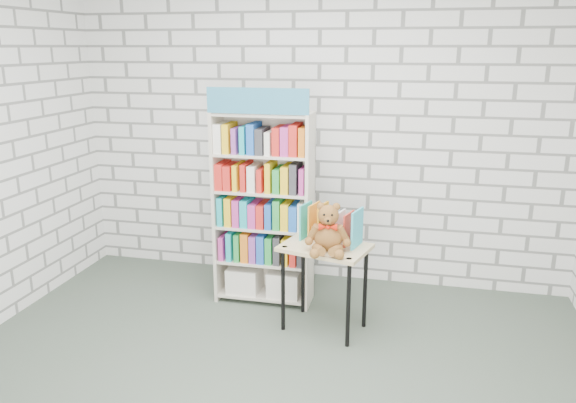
# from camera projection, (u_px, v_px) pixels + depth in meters

# --- Properties ---
(ground) EXTENTS (4.50, 4.50, 0.00)m
(ground) POSITION_uv_depth(u_px,v_px,m) (259.00, 395.00, 3.54)
(ground) COLOR #404C40
(ground) RESTS_ON ground
(room_shell) EXTENTS (4.52, 4.02, 2.81)m
(room_shell) POSITION_uv_depth(u_px,v_px,m) (255.00, 110.00, 3.06)
(room_shell) COLOR silver
(room_shell) RESTS_ON ground
(bookshelf) EXTENTS (0.81, 0.32, 1.82)m
(bookshelf) POSITION_uv_depth(u_px,v_px,m) (264.00, 207.00, 4.66)
(bookshelf) COLOR beige
(bookshelf) RESTS_ON ground
(display_table) EXTENTS (0.72, 0.59, 0.68)m
(display_table) POSITION_uv_depth(u_px,v_px,m) (325.00, 258.00, 4.23)
(display_table) COLOR tan
(display_table) RESTS_ON ground
(table_books) EXTENTS (0.48, 0.30, 0.26)m
(table_books) POSITION_uv_depth(u_px,v_px,m) (331.00, 225.00, 4.25)
(table_books) COLOR teal
(table_books) RESTS_ON display_table
(teddy_bear) EXTENTS (0.33, 0.31, 0.36)m
(teddy_bear) POSITION_uv_depth(u_px,v_px,m) (328.00, 232.00, 4.05)
(teddy_bear) COLOR brown
(teddy_bear) RESTS_ON display_table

